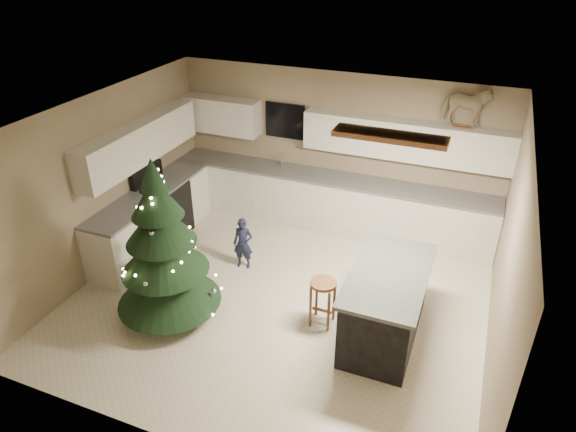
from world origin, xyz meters
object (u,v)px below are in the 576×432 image
object	(u,v)px
christmas_tree	(164,255)
toddler	(243,244)
island	(386,304)
rocking_horse	(466,106)
bar_stool	(323,292)

from	to	relation	value
christmas_tree	toddler	xyz separation A→B (m)	(0.43, 1.34, -0.51)
island	christmas_tree	xyz separation A→B (m)	(-2.74, -0.64, 0.44)
toddler	rocking_horse	size ratio (longest dim) A/B	1.16
island	bar_stool	distance (m)	0.80
toddler	christmas_tree	bearing A→B (deg)	-118.00
bar_stool	toddler	size ratio (longest dim) A/B	0.80
island	rocking_horse	size ratio (longest dim) A/B	2.40
bar_stool	toddler	xyz separation A→B (m)	(-1.52, 0.78, -0.08)
christmas_tree	toddler	world-z (taller)	christmas_tree
island	bar_stool	xyz separation A→B (m)	(-0.79, -0.08, 0.01)
island	bar_stool	size ratio (longest dim) A/B	2.59
island	rocking_horse	distance (m)	3.12
christmas_tree	rocking_horse	distance (m)	4.66
island	christmas_tree	bearing A→B (deg)	-166.93
christmas_tree	bar_stool	bearing A→B (deg)	15.94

